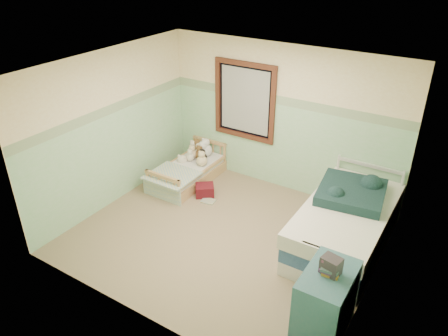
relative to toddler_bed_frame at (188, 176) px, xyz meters
The scene contains 33 objects.
floor 1.78m from the toddler_bed_frame, 36.24° to the right, with size 4.20×3.60×0.02m, color #7B6D53.
ceiling 3.00m from the toddler_bed_frame, 36.24° to the right, with size 4.20×3.60×0.02m, color silver.
wall_back 1.99m from the toddler_bed_frame, 27.63° to the left, with size 4.20×0.04×2.50m, color beige.
wall_front 3.39m from the toddler_bed_frame, 63.31° to the right, with size 4.20×0.04×2.50m, color beige.
wall_left 1.70m from the toddler_bed_frame, 122.44° to the right, with size 0.04×3.60×2.50m, color beige.
wall_right 3.86m from the toddler_bed_frame, 16.55° to the right, with size 0.04×3.60×2.50m, color beige.
wainscot_mint 1.74m from the toddler_bed_frame, 27.16° to the left, with size 4.20×0.01×1.50m, color #89C689.
border_strip 2.19m from the toddler_bed_frame, 27.16° to the left, with size 4.20×0.01×0.15m, color #477B4C.
window_frame 1.70m from the toddler_bed_frame, 44.10° to the left, with size 1.16×0.06×1.36m, color #462114.
window_blinds 1.70m from the toddler_bed_frame, 44.50° to the left, with size 0.92×0.01×1.12m, color #B2B2B0.
toddler_bed_frame is the anchor object (origin of this frame).
toddler_mattress 0.15m from the toddler_bed_frame, ahead, with size 0.67×1.40×0.12m, color white.
patchwork_quilt 0.51m from the toddler_bed_frame, 90.00° to the right, with size 0.80×0.73×0.03m, color #7B9FBC.
plush_bed_brown 0.61m from the toddler_bed_frame, 106.70° to the left, with size 0.20×0.20×0.20m, color brown.
plush_bed_white 0.60m from the toddler_bed_frame, 84.29° to the left, with size 0.24×0.24×0.24m, color white.
plush_bed_tan 0.42m from the toddler_bed_frame, 109.65° to the left, with size 0.18×0.18×0.18m, color beige.
plush_bed_dark 0.43m from the toddler_bed_frame, 65.10° to the left, with size 0.17×0.17×0.17m, color black.
plush_floor_cream 0.22m from the toddler_bed_frame, 154.84° to the left, with size 0.29×0.29×0.29m, color beige.
plush_floor_tan 0.33m from the toddler_bed_frame, 135.66° to the right, with size 0.23×0.23×0.23m, color beige.
twin_bed_frame 3.00m from the toddler_bed_frame, ahead, with size 1.04×2.09×0.22m, color silver.
twin_boxspring 3.01m from the toddler_bed_frame, ahead, with size 1.04×2.09×0.22m, color navy.
twin_mattress 3.04m from the toddler_bed_frame, ahead, with size 1.09×2.13×0.22m, color white.
teal_blanket 3.00m from the toddler_bed_frame, ahead, with size 0.89×0.94×0.14m, color black.
dresser 3.80m from the toddler_bed_frame, 30.09° to the right, with size 0.50×0.79×0.79m, color #2F6676.
book_stack 3.86m from the toddler_bed_frame, 29.93° to the right, with size 0.20×0.16×0.20m, color #452F30.
red_pillow 0.59m from the toddler_bed_frame, 25.14° to the right, with size 0.31×0.27×0.19m, color maroon.
floor_book 0.80m from the toddler_bed_frame, 29.24° to the right, with size 0.23×0.18×0.02m, color #F2BC4D.
extra_plush_0 0.35m from the toddler_bed_frame, 112.39° to the left, with size 0.15×0.15×0.15m, color beige.
extra_plush_1 0.46m from the toddler_bed_frame, 86.86° to the left, with size 0.18×0.18×0.18m, color brown.
extra_plush_2 0.57m from the toddler_bed_frame, 101.39° to the left, with size 0.16×0.16×0.16m, color beige.
extra_plush_3 0.53m from the toddler_bed_frame, 83.89° to the left, with size 0.21×0.21×0.21m, color white.
extra_plush_4 0.40m from the toddler_bed_frame, 33.89° to the left, with size 0.19×0.19×0.19m, color beige.
extra_plush_5 0.59m from the toddler_bed_frame, 114.30° to the left, with size 0.18×0.18×0.18m, color beige.
Camera 1 is at (2.75, -4.39, 3.93)m, focal length 34.67 mm.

